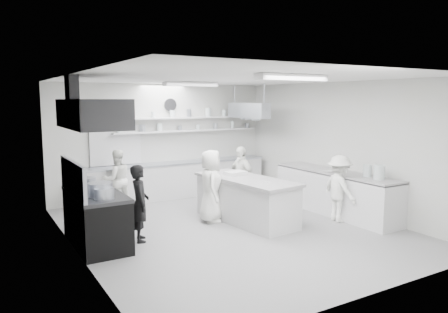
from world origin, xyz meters
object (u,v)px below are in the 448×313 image
cook_stove (140,203)px  stove (96,220)px  back_counter (179,180)px  cook_back (117,179)px  prep_island (246,201)px  right_counter (335,193)px

cook_stove → stove: bearing=90.2°
back_counter → cook_back: (-1.80, -0.44, 0.25)m
stove → cook_stove: cook_stove is taller
back_counter → cook_back: size_ratio=3.52×
prep_island → cook_stove: 2.42m
stove → cook_back: bearing=65.1°
cook_stove → back_counter: bearing=-21.2°
back_counter → prep_island: 2.90m
back_counter → cook_back: bearing=-166.4°
back_counter → cook_back: 1.87m
back_counter → cook_stove: 3.69m
stove → back_counter: size_ratio=0.36×
stove → back_counter: (2.90, 2.80, 0.01)m
prep_island → cook_back: 3.21m
prep_island → cook_back: size_ratio=1.70×
cook_stove → cook_back: bearing=6.7°
right_counter → prep_island: bearing=166.3°
cook_stove → cook_back: (0.35, 2.55, -0.00)m
right_counter → prep_island: (-2.10, 0.51, -0.03)m
right_counter → prep_island: right_counter is taller
prep_island → cook_back: bearing=123.5°
stove → prep_island: (3.15, -0.09, -0.01)m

